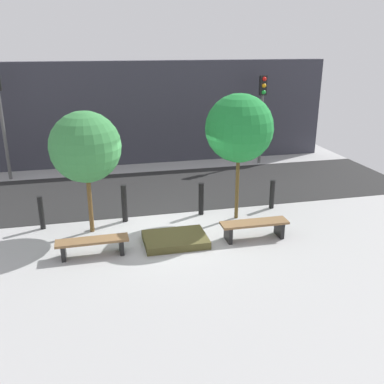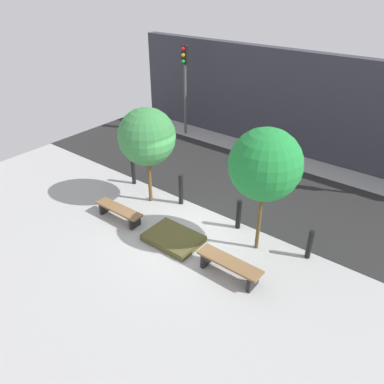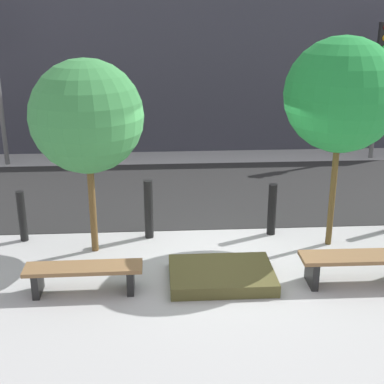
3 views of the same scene
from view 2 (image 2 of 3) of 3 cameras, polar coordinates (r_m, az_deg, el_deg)
name	(u,v)px [view 2 (image 2 of 3)]	position (r m, az deg, el deg)	size (l,w,h in m)	color
ground_plane	(187,231)	(11.39, -0.79, -5.91)	(18.00, 18.00, 0.00)	#A4A4A4
road_strip	(247,185)	(13.89, 8.44, 1.11)	(18.00, 4.45, 0.01)	#242424
building_facade	(299,104)	(16.25, 16.00, 12.72)	(16.20, 0.50, 4.15)	#33333D
bench_left	(119,211)	(11.93, -11.04, -2.89)	(1.72, 0.43, 0.42)	black
bench_right	(229,265)	(9.73, 5.71, -11.04)	(1.77, 0.48, 0.47)	black
planter_bed	(173,238)	(10.94, -2.86, -7.05)	(1.59, 1.14, 0.19)	#4A4624
tree_behind_left_bench	(147,137)	(11.83, -6.90, 8.34)	(1.82, 1.82, 3.25)	brown
tree_behind_right_bench	(265,165)	(9.50, 11.11, 4.11)	(1.87, 1.87, 3.57)	brown
bollard_far_left	(133,172)	(13.79, -8.93, 3.02)	(0.14, 0.14, 0.93)	black
bollard_left	(181,189)	(12.38, -1.71, 0.39)	(0.16, 0.16, 1.08)	black
bollard_center	(239,214)	(11.33, 7.11, -3.40)	(0.15, 0.15, 0.97)	black
bollard_right	(310,244)	(10.64, 17.49, -7.63)	(0.15, 0.15, 0.89)	black
traffic_light_west	(185,75)	(17.45, -1.10, 17.36)	(0.28, 0.27, 4.02)	#545454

